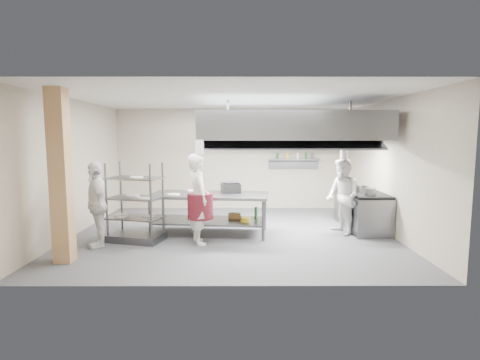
{
  "coord_description": "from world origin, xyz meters",
  "views": [
    {
      "loc": [
        0.15,
        -8.27,
        2.18
      ],
      "look_at": [
        0.18,
        0.2,
        1.19
      ],
      "focal_mm": 28.0,
      "sensor_mm": 36.0,
      "label": 1
    }
  ],
  "objects_px": {
    "chef_line": "(343,197)",
    "stockpot": "(356,189)",
    "island": "(210,214)",
    "cooking_range": "(361,211)",
    "griddle": "(231,188)",
    "chef_plating": "(97,204)",
    "chef_head": "(198,199)",
    "pass_rack": "(135,202)"
  },
  "relations": [
    {
      "from": "chef_line",
      "to": "stockpot",
      "type": "xyz_separation_m",
      "value": [
        0.39,
        0.33,
        0.13
      ]
    },
    {
      "from": "island",
      "to": "cooking_range",
      "type": "xyz_separation_m",
      "value": [
        3.58,
        0.52,
        -0.04
      ]
    },
    {
      "from": "chef_line",
      "to": "griddle",
      "type": "height_order",
      "value": "chef_line"
    },
    {
      "from": "cooking_range",
      "to": "chef_line",
      "type": "height_order",
      "value": "chef_line"
    },
    {
      "from": "chef_plating",
      "to": "cooking_range",
      "type": "bearing_deg",
      "value": 75.12
    },
    {
      "from": "chef_head",
      "to": "chef_line",
      "type": "relative_size",
      "value": 1.08
    },
    {
      "from": "chef_plating",
      "to": "griddle",
      "type": "bearing_deg",
      "value": 84.34
    },
    {
      "from": "island",
      "to": "chef_line",
      "type": "xyz_separation_m",
      "value": [
        2.97,
        -0.04,
        0.4
      ]
    },
    {
      "from": "chef_head",
      "to": "stockpot",
      "type": "height_order",
      "value": "chef_head"
    },
    {
      "from": "island",
      "to": "chef_line",
      "type": "height_order",
      "value": "chef_line"
    },
    {
      "from": "pass_rack",
      "to": "griddle",
      "type": "xyz_separation_m",
      "value": [
        1.97,
        0.78,
        0.19
      ]
    },
    {
      "from": "pass_rack",
      "to": "cooking_range",
      "type": "height_order",
      "value": "pass_rack"
    },
    {
      "from": "pass_rack",
      "to": "stockpot",
      "type": "distance_m",
      "value": 4.94
    },
    {
      "from": "chef_head",
      "to": "stockpot",
      "type": "relative_size",
      "value": 8.07
    },
    {
      "from": "cooking_range",
      "to": "chef_head",
      "type": "height_order",
      "value": "chef_head"
    },
    {
      "from": "chef_line",
      "to": "chef_plating",
      "type": "distance_m",
      "value": 5.21
    },
    {
      "from": "island",
      "to": "chef_line",
      "type": "bearing_deg",
      "value": 5.23
    },
    {
      "from": "chef_head",
      "to": "griddle",
      "type": "relative_size",
      "value": 4.41
    },
    {
      "from": "island",
      "to": "chef_plating",
      "type": "bearing_deg",
      "value": -150.21
    },
    {
      "from": "island",
      "to": "pass_rack",
      "type": "relative_size",
      "value": 1.58
    },
    {
      "from": "cooking_range",
      "to": "chef_head",
      "type": "distance_m",
      "value": 4.0
    },
    {
      "from": "cooking_range",
      "to": "stockpot",
      "type": "relative_size",
      "value": 8.75
    },
    {
      "from": "island",
      "to": "chef_line",
      "type": "relative_size",
      "value": 1.53
    },
    {
      "from": "chef_head",
      "to": "chef_plating",
      "type": "bearing_deg",
      "value": 72.94
    },
    {
      "from": "island",
      "to": "cooking_range",
      "type": "height_order",
      "value": "island"
    },
    {
      "from": "island",
      "to": "pass_rack",
      "type": "distance_m",
      "value": 1.65
    },
    {
      "from": "pass_rack",
      "to": "chef_line",
      "type": "relative_size",
      "value": 0.97
    },
    {
      "from": "pass_rack",
      "to": "griddle",
      "type": "relative_size",
      "value": 3.94
    },
    {
      "from": "chef_plating",
      "to": "island",
      "type": "bearing_deg",
      "value": 84.49
    },
    {
      "from": "island",
      "to": "chef_line",
      "type": "distance_m",
      "value": 2.99
    },
    {
      "from": "island",
      "to": "griddle",
      "type": "xyz_separation_m",
      "value": [
        0.47,
        0.2,
        0.56
      ]
    },
    {
      "from": "chef_head",
      "to": "island",
      "type": "bearing_deg",
      "value": -34.02
    },
    {
      "from": "cooking_range",
      "to": "island",
      "type": "bearing_deg",
      "value": -171.74
    },
    {
      "from": "island",
      "to": "griddle",
      "type": "bearing_deg",
      "value": 28.93
    },
    {
      "from": "pass_rack",
      "to": "griddle",
      "type": "bearing_deg",
      "value": 36.45
    },
    {
      "from": "pass_rack",
      "to": "griddle",
      "type": "height_order",
      "value": "pass_rack"
    },
    {
      "from": "cooking_range",
      "to": "stockpot",
      "type": "distance_m",
      "value": 0.65
    },
    {
      "from": "cooking_range",
      "to": "stockpot",
      "type": "bearing_deg",
      "value": -133.31
    },
    {
      "from": "chef_head",
      "to": "griddle",
      "type": "distance_m",
      "value": 1.17
    },
    {
      "from": "cooking_range",
      "to": "chef_plating",
      "type": "height_order",
      "value": "chef_plating"
    },
    {
      "from": "chef_line",
      "to": "griddle",
      "type": "bearing_deg",
      "value": -110.24
    },
    {
      "from": "chef_plating",
      "to": "griddle",
      "type": "distance_m",
      "value": 2.87
    }
  ]
}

